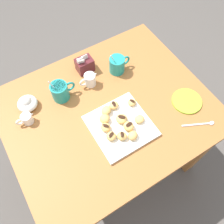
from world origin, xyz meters
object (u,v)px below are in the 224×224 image
(dining_table, at_px, (108,121))
(beignet_2, at_px, (111,136))
(chocolate_sauce_pitcher, at_px, (27,119))
(beignet_1, at_px, (133,136))
(beignet_4, at_px, (114,105))
(beignet_6, at_px, (122,119))
(saucer_lime_left, at_px, (187,101))
(sugar_caddy, at_px, (85,65))
(beignet_7, at_px, (139,119))
(coffee_mug_teal_left, at_px, (60,91))
(coffee_mug_teal_right, at_px, (117,64))
(cream_pitcher_white, at_px, (90,79))
(beignet_9, at_px, (105,119))
(ice_cream_bowl, at_px, (27,103))
(beignet_5, at_px, (129,126))
(beignet_3, at_px, (132,103))
(pastry_plate_square, at_px, (121,126))
(beignet_0, at_px, (122,136))
(beignet_10, at_px, (106,111))
(beignet_8, at_px, (106,128))

(dining_table, distance_m, beignet_2, 0.23)
(chocolate_sauce_pitcher, distance_m, beignet_2, 0.42)
(beignet_1, bearing_deg, beignet_4, 86.71)
(chocolate_sauce_pitcher, distance_m, beignet_6, 0.46)
(saucer_lime_left, distance_m, beignet_2, 0.44)
(sugar_caddy, bearing_deg, beignet_7, -80.92)
(dining_table, height_order, coffee_mug_teal_left, coffee_mug_teal_left)
(dining_table, bearing_deg, beignet_4, -27.35)
(dining_table, xyz_separation_m, beignet_7, (0.09, -0.14, 0.16))
(beignet_7, bearing_deg, coffee_mug_teal_right, 76.08)
(beignet_4, distance_m, beignet_7, 0.15)
(sugar_caddy, xyz_separation_m, beignet_1, (-0.01, -0.49, -0.01))
(dining_table, height_order, beignet_7, beignet_7)
(beignet_1, bearing_deg, beignet_7, 36.36)
(cream_pitcher_white, bearing_deg, coffee_mug_teal_left, 178.44)
(coffee_mug_teal_left, distance_m, beignet_9, 0.27)
(ice_cream_bowl, bearing_deg, beignet_5, -46.06)
(cream_pitcher_white, height_order, beignet_4, cream_pitcher_white)
(beignet_3, distance_m, beignet_4, 0.09)
(coffee_mug_teal_left, xyz_separation_m, beignet_5, (0.19, -0.34, -0.02))
(chocolate_sauce_pitcher, height_order, beignet_7, chocolate_sauce_pitcher)
(pastry_plate_square, distance_m, chocolate_sauce_pitcher, 0.46)
(beignet_4, bearing_deg, coffee_mug_teal_left, 133.63)
(sugar_caddy, xyz_separation_m, beignet_6, (-0.00, -0.38, -0.01))
(pastry_plate_square, xyz_separation_m, beignet_1, (0.01, -0.08, 0.03))
(saucer_lime_left, bearing_deg, beignet_6, 167.52)
(dining_table, bearing_deg, coffee_mug_teal_right, 47.60)
(beignet_2, height_order, beignet_9, beignet_9)
(sugar_caddy, distance_m, beignet_4, 0.30)
(beignet_0, bearing_deg, beignet_4, 71.23)
(beignet_3, height_order, beignet_4, beignet_4)
(beignet_2, xyz_separation_m, beignet_3, (0.19, 0.10, -0.00))
(beignet_0, bearing_deg, dining_table, 80.30)
(pastry_plate_square, distance_m, coffee_mug_teal_left, 0.35)
(beignet_4, relative_size, beignet_5, 0.95)
(ice_cream_bowl, xyz_separation_m, beignet_9, (0.28, -0.28, 0.00))
(beignet_10, bearing_deg, dining_table, 42.72)
(beignet_3, bearing_deg, beignet_1, -122.57)
(beignet_2, bearing_deg, beignet_8, 88.18)
(pastry_plate_square, distance_m, beignet_6, 0.03)
(dining_table, height_order, beignet_1, beignet_1)
(beignet_6, relative_size, beignet_9, 1.09)
(chocolate_sauce_pitcher, distance_m, beignet_9, 0.38)
(ice_cream_bowl, height_order, saucer_lime_left, ice_cream_bowl)
(beignet_0, distance_m, beignet_4, 0.17)
(saucer_lime_left, relative_size, beignet_0, 3.14)
(sugar_caddy, bearing_deg, saucer_lime_left, -52.96)
(beignet_3, xyz_separation_m, beignet_5, (-0.09, -0.10, 0.01))
(beignet_1, bearing_deg, pastry_plate_square, 97.46)
(beignet_6, bearing_deg, coffee_mug_teal_right, 61.49)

